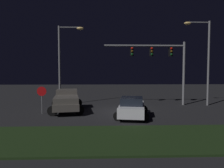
{
  "coord_description": "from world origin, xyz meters",
  "views": [
    {
      "loc": [
        -1.61,
        -17.87,
        3.35
      ],
      "look_at": [
        -0.91,
        1.49,
        2.28
      ],
      "focal_mm": 32.78,
      "sensor_mm": 36.0,
      "label": 1
    }
  ],
  "objects": [
    {
      "name": "street_lamp_right",
      "position": [
        8.42,
        2.58,
        5.35
      ],
      "size": [
        2.68,
        0.44,
        8.54
      ],
      "color": "slate",
      "rests_on": "ground_plane"
    },
    {
      "name": "ground_plane",
      "position": [
        0.0,
        0.0,
        0.0
      ],
      "size": [
        80.0,
        80.0,
        0.0
      ],
      "primitive_type": "plane",
      "color": "black"
    },
    {
      "name": "pickup_truck",
      "position": [
        -4.96,
        0.18,
        1.0
      ],
      "size": [
        3.46,
        5.65,
        1.8
      ],
      "rotation": [
        0.0,
        0.0,
        1.73
      ],
      "color": "#514C47",
      "rests_on": "ground_plane"
    },
    {
      "name": "traffic_signal_gantry",
      "position": [
        4.11,
        2.91,
        4.9
      ],
      "size": [
        8.32,
        0.56,
        6.5
      ],
      "color": "slate",
      "rests_on": "ground_plane"
    },
    {
      "name": "car_sedan",
      "position": [
        0.45,
        -2.55,
        0.74
      ],
      "size": [
        2.97,
        4.64,
        1.51
      ],
      "rotation": [
        0.0,
        0.0,
        1.4
      ],
      "color": "silver",
      "rests_on": "ground_plane"
    },
    {
      "name": "stop_sign",
      "position": [
        -6.71,
        -1.22,
        1.56
      ],
      "size": [
        0.76,
        0.08,
        2.23
      ],
      "color": "slate",
      "rests_on": "ground_plane"
    },
    {
      "name": "street_lamp_left",
      "position": [
        -5.71,
        3.24,
        5.1
      ],
      "size": [
        2.58,
        0.44,
        8.09
      ],
      "color": "slate",
      "rests_on": "ground_plane"
    },
    {
      "name": "grass_median",
      "position": [
        0.0,
        -7.79,
        0.05
      ],
      "size": [
        20.54,
        4.57,
        0.1
      ],
      "primitive_type": "cube",
      "color": "black",
      "rests_on": "ground_plane"
    }
  ]
}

